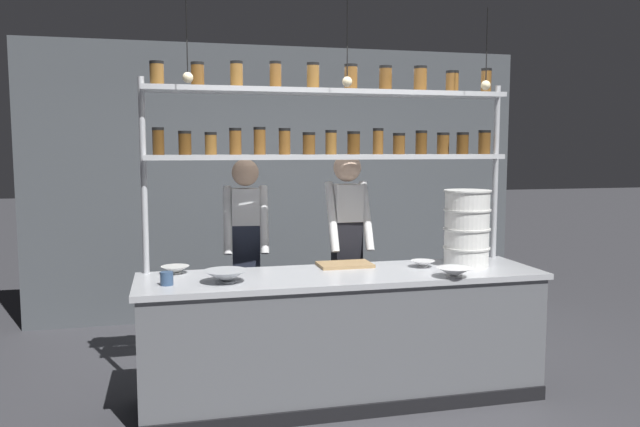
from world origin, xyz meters
name	(u,v)px	position (x,y,z in m)	size (l,w,h in m)	color
ground_plane	(343,398)	(0.00, 0.00, 0.00)	(40.00, 40.00, 0.00)	#3D3D42
back_wall	(283,183)	(0.00, 2.40, 1.43)	(5.28, 0.12, 2.86)	#4C5156
prep_counter	(343,336)	(0.00, 0.00, 0.46)	(2.88, 0.76, 0.92)	slate
spice_shelf_unit	(333,131)	(0.01, 0.33, 1.93)	(2.76, 0.28, 2.43)	#B7BABF
chef_left	(246,248)	(-0.59, 0.82, 1.00)	(0.38, 0.31, 1.72)	black
chef_center	(347,244)	(0.21, 0.62, 1.03)	(0.37, 0.31, 1.76)	black
container_stack	(467,228)	(0.98, 0.06, 1.21)	(0.35, 0.35, 0.57)	white
cutting_board	(345,265)	(0.08, 0.26, 0.93)	(0.40, 0.26, 0.02)	#A88456
prep_bowl_near_left	(226,276)	(-0.84, -0.11, 0.96)	(0.30, 0.30, 0.08)	#B2B7BC
prep_bowl_center_front	(175,270)	(-1.16, 0.27, 0.95)	(0.20, 0.20, 0.05)	silver
prep_bowl_center_back	(423,264)	(0.64, 0.08, 0.94)	(0.18, 0.18, 0.05)	white
prep_bowl_near_right	(454,273)	(0.70, -0.31, 0.95)	(0.24, 0.24, 0.07)	white
serving_cup_front	(167,279)	(-1.22, -0.10, 0.96)	(0.08, 0.08, 0.09)	#334C70
pendant_light_row	(346,78)	(0.01, 0.00, 2.29)	(2.20, 0.07, 0.59)	black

